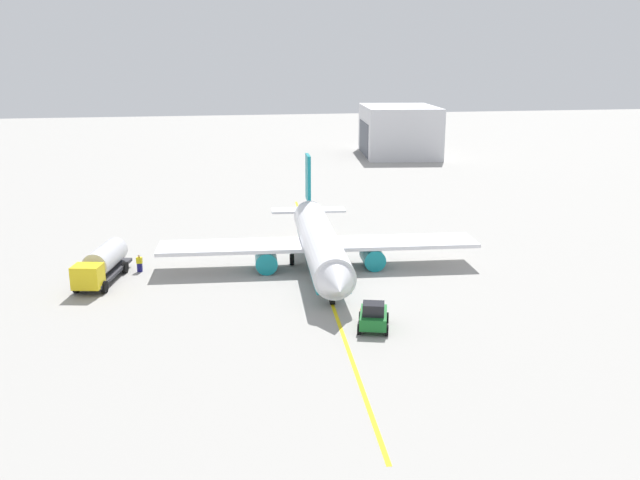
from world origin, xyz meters
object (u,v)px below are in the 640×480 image
(pushback_tug, at_px, (373,316))
(refueling_worker, at_px, (140,264))
(airplane, at_px, (319,243))
(fuel_tanker, at_px, (102,264))
(safety_cone_wingtip, at_px, (375,314))
(safety_cone_nose, at_px, (363,307))

(pushback_tug, distance_m, refueling_worker, 25.80)
(airplane, bearing_deg, refueling_worker, -97.65)
(fuel_tanker, relative_size, safety_cone_wingtip, 14.49)
(fuel_tanker, bearing_deg, airplane, 90.18)
(refueling_worker, xyz_separation_m, safety_cone_nose, (14.34, 18.42, -0.52))
(fuel_tanker, height_order, safety_cone_wingtip, fuel_tanker)
(airplane, height_order, safety_cone_nose, airplane)
(airplane, height_order, pushback_tug, airplane)
(refueling_worker, bearing_deg, fuel_tanker, -53.00)
(safety_cone_nose, bearing_deg, fuel_tanker, -119.03)
(fuel_tanker, bearing_deg, pushback_tug, 53.07)
(safety_cone_wingtip, bearing_deg, airplane, -173.37)
(fuel_tanker, xyz_separation_m, refueling_worker, (-2.37, 3.15, -0.89))
(pushback_tug, relative_size, refueling_worker, 2.36)
(pushback_tug, relative_size, safety_cone_wingtip, 5.96)
(safety_cone_nose, bearing_deg, pushback_tug, -4.13)
(pushback_tug, distance_m, safety_cone_wingtip, 2.31)
(airplane, bearing_deg, pushback_tug, 3.30)
(airplane, distance_m, fuel_tanker, 20.37)
(safety_cone_nose, bearing_deg, airplane, -174.23)
(safety_cone_nose, distance_m, safety_cone_wingtip, 1.96)
(safety_cone_nose, relative_size, safety_cone_wingtip, 0.89)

